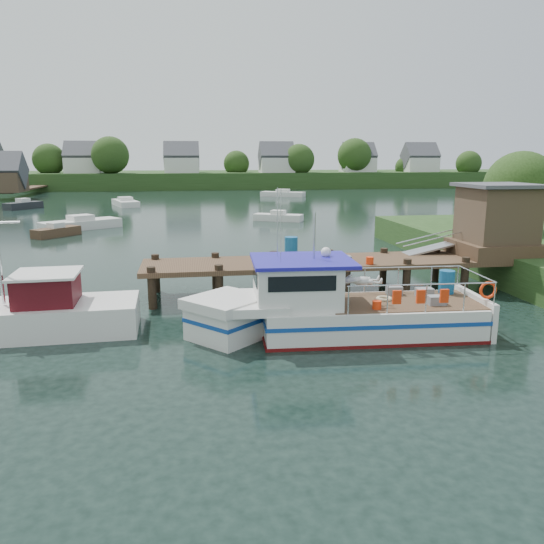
{
  "coord_description": "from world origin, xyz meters",
  "views": [
    {
      "loc": [
        -4.05,
        -20.91,
        5.55
      ],
      "look_at": [
        -1.0,
        -1.5,
        1.3
      ],
      "focal_mm": 35.0,
      "sensor_mm": 36.0,
      "label": 1
    }
  ],
  "objects": [
    {
      "name": "work_boat",
      "position": [
        -9.46,
        -3.7,
        0.66
      ],
      "size": [
        7.93,
        2.66,
        4.17
      ],
      "rotation": [
        0.0,
        0.0,
        0.04
      ],
      "color": "silver",
      "rests_on": "ground"
    },
    {
      "name": "moored_a",
      "position": [
        -12.52,
        22.69,
        0.42
      ],
      "size": [
        6.15,
        5.28,
        1.12
      ],
      "rotation": [
        0.0,
        0.0,
        0.28
      ],
      "color": "silver",
      "rests_on": "ground"
    },
    {
      "name": "moored_b",
      "position": [
        3.85,
        25.75,
        0.35
      ],
      "size": [
        4.53,
        3.23,
        0.95
      ],
      "rotation": [
        0.0,
        0.0,
        0.15
      ],
      "color": "silver",
      "rests_on": "ground"
    },
    {
      "name": "lobster_boat",
      "position": [
        0.38,
        -5.27,
        0.85
      ],
      "size": [
        9.79,
        3.29,
        4.68
      ],
      "rotation": [
        0.0,
        0.0,
        -0.05
      ],
      "color": "silver",
      "rests_on": "ground"
    },
    {
      "name": "moored_far",
      "position": [
        9.59,
        55.64,
        0.4
      ],
      "size": [
        6.59,
        4.75,
        1.07
      ],
      "rotation": [
        0.0,
        0.0,
        -0.21
      ],
      "color": "silver",
      "rests_on": "ground"
    },
    {
      "name": "dock",
      "position": [
        6.51,
        0.01,
        2.24
      ],
      "size": [
        16.6,
        3.0,
        4.78
      ],
      "color": "#4C3624",
      "rests_on": "ground"
    },
    {
      "name": "ground_plane",
      "position": [
        0.0,
        0.0,
        0.0
      ],
      "size": [
        160.0,
        160.0,
        0.0
      ],
      "primitive_type": "plane",
      "color": "black"
    },
    {
      "name": "moored_d",
      "position": [
        -11.37,
        43.49,
        0.39
      ],
      "size": [
        3.86,
        6.49,
        1.05
      ],
      "rotation": [
        0.0,
        0.0,
        -0.21
      ],
      "color": "silver",
      "rests_on": "ground"
    },
    {
      "name": "far_shore",
      "position": [
        0.01,
        82.37,
        2.1
      ],
      "size": [
        140.0,
        42.55,
        9.22
      ],
      "color": "#29461D",
      "rests_on": "ground"
    },
    {
      "name": "moored_rowboat",
      "position": [
        -13.5,
        18.83,
        0.37
      ],
      "size": [
        3.11,
        3.41,
        1.0
      ],
      "rotation": [
        0.0,
        0.0,
        0.35
      ],
      "color": "#4C3624",
      "rests_on": "ground"
    },
    {
      "name": "moored_e",
      "position": [
        -22.08,
        41.36,
        0.43
      ],
      "size": [
        3.59,
        4.28,
        1.17
      ],
      "rotation": [
        0.0,
        0.0,
        -0.43
      ],
      "color": "black",
      "rests_on": "ground"
    },
    {
      "name": "moored_c",
      "position": [
        14.72,
        16.18,
        0.46
      ],
      "size": [
        7.94,
        3.06,
        1.23
      ],
      "rotation": [
        0.0,
        0.0,
        -0.23
      ],
      "color": "silver",
      "rests_on": "ground"
    }
  ]
}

